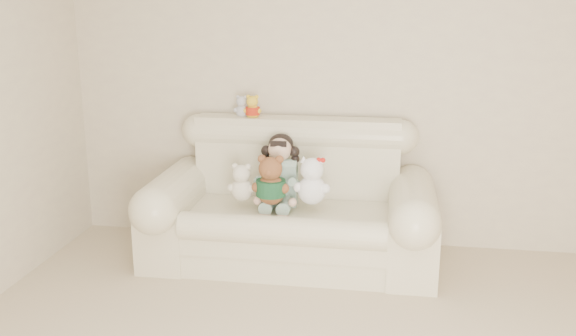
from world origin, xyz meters
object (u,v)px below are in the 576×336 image
(brown_teddy, at_px, (271,175))
(cream_teddy, at_px, (242,179))
(seated_child, at_px, (280,169))
(white_cat, at_px, (312,176))
(sofa, at_px, (290,196))

(brown_teddy, distance_m, cream_teddy, 0.23)
(seated_child, bearing_deg, brown_teddy, -98.04)
(cream_teddy, bearing_deg, seated_child, 33.94)
(brown_teddy, relative_size, cream_teddy, 1.29)
(brown_teddy, xyz_separation_m, white_cat, (0.28, 0.05, -0.00))
(sofa, xyz_separation_m, seated_child, (-0.09, 0.08, 0.17))
(sofa, bearing_deg, white_cat, -32.71)
(brown_teddy, relative_size, white_cat, 1.02)
(sofa, xyz_separation_m, brown_teddy, (-0.11, -0.16, 0.19))
(sofa, bearing_deg, brown_teddy, -124.57)
(brown_teddy, bearing_deg, sofa, 58.40)
(brown_teddy, bearing_deg, seated_child, 87.24)
(white_cat, relative_size, cream_teddy, 1.26)
(brown_teddy, bearing_deg, cream_teddy, 170.83)
(seated_child, distance_m, white_cat, 0.32)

